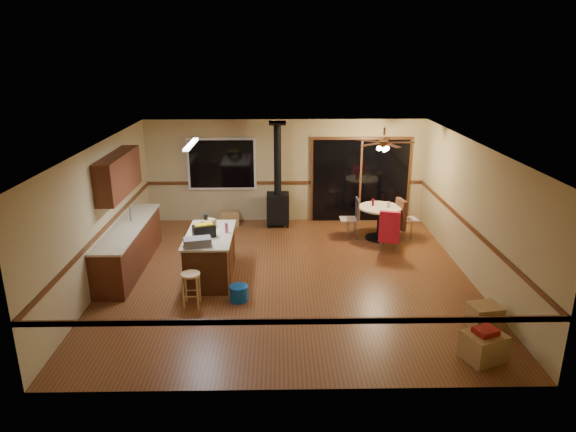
{
  "coord_description": "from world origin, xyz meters",
  "views": [
    {
      "loc": [
        -0.18,
        -9.17,
        4.25
      ],
      "look_at": [
        0.0,
        0.3,
        1.15
      ],
      "focal_mm": 32.0,
      "sensor_mm": 36.0,
      "label": 1
    }
  ],
  "objects_px": {
    "toolbox_grey": "(197,242)",
    "blue_bucket": "(239,293)",
    "wood_stove": "(278,198)",
    "toolbox_black": "(204,231)",
    "kitchen_island": "(211,256)",
    "box_under_window": "(230,218)",
    "bar_stool": "(191,289)",
    "box_corner_a": "(484,346)",
    "box_corner_b": "(485,316)",
    "dining_table": "(379,217)",
    "chair_right": "(402,214)",
    "chair_near": "(389,227)",
    "chair_left": "(353,214)"
  },
  "relations": [
    {
      "from": "kitchen_island",
      "to": "chair_near",
      "type": "height_order",
      "value": "chair_near"
    },
    {
      "from": "box_corner_a",
      "to": "toolbox_black",
      "type": "bearing_deg",
      "value": 147.99
    },
    {
      "from": "toolbox_black",
      "to": "wood_stove",
      "type": "bearing_deg",
      "value": 66.76
    },
    {
      "from": "dining_table",
      "to": "box_corner_b",
      "type": "distance_m",
      "value": 4.15
    },
    {
      "from": "toolbox_black",
      "to": "bar_stool",
      "type": "relative_size",
      "value": 0.68
    },
    {
      "from": "kitchen_island",
      "to": "box_corner_b",
      "type": "relative_size",
      "value": 3.6
    },
    {
      "from": "chair_near",
      "to": "blue_bucket",
      "type": "bearing_deg",
      "value": -144.98
    },
    {
      "from": "chair_right",
      "to": "chair_near",
      "type": "bearing_deg",
      "value": -118.11
    },
    {
      "from": "box_corner_b",
      "to": "dining_table",
      "type": "bearing_deg",
      "value": 103.2
    },
    {
      "from": "wood_stove",
      "to": "chair_right",
      "type": "height_order",
      "value": "wood_stove"
    },
    {
      "from": "toolbox_black",
      "to": "chair_right",
      "type": "distance_m",
      "value": 4.82
    },
    {
      "from": "kitchen_island",
      "to": "box_corner_a",
      "type": "bearing_deg",
      "value": -33.92
    },
    {
      "from": "kitchen_island",
      "to": "toolbox_black",
      "type": "bearing_deg",
      "value": -116.28
    },
    {
      "from": "kitchen_island",
      "to": "dining_table",
      "type": "xyz_separation_m",
      "value": [
        3.66,
        2.07,
        0.08
      ]
    },
    {
      "from": "bar_stool",
      "to": "dining_table",
      "type": "height_order",
      "value": "dining_table"
    },
    {
      "from": "dining_table",
      "to": "box_corner_b",
      "type": "bearing_deg",
      "value": -76.8
    },
    {
      "from": "toolbox_black",
      "to": "blue_bucket",
      "type": "xyz_separation_m",
      "value": [
        0.68,
        -0.82,
        -0.88
      ]
    },
    {
      "from": "chair_left",
      "to": "chair_right",
      "type": "distance_m",
      "value": 1.12
    },
    {
      "from": "box_corner_a",
      "to": "box_corner_b",
      "type": "relative_size",
      "value": 1.16
    },
    {
      "from": "wood_stove",
      "to": "blue_bucket",
      "type": "distance_m",
      "value": 4.13
    },
    {
      "from": "box_corner_b",
      "to": "chair_near",
      "type": "bearing_deg",
      "value": 105.9
    },
    {
      "from": "kitchen_island",
      "to": "box_under_window",
      "type": "height_order",
      "value": "kitchen_island"
    },
    {
      "from": "bar_stool",
      "to": "chair_right",
      "type": "xyz_separation_m",
      "value": [
        4.37,
        3.22,
        0.3
      ]
    },
    {
      "from": "toolbox_grey",
      "to": "bar_stool",
      "type": "xyz_separation_m",
      "value": [
        -0.06,
        -0.51,
        -0.67
      ]
    },
    {
      "from": "bar_stool",
      "to": "box_corner_a",
      "type": "relative_size",
      "value": 1.11
    },
    {
      "from": "chair_left",
      "to": "chair_near",
      "type": "height_order",
      "value": "same"
    },
    {
      "from": "bar_stool",
      "to": "chair_right",
      "type": "distance_m",
      "value": 5.44
    },
    {
      "from": "blue_bucket",
      "to": "toolbox_grey",
      "type": "bearing_deg",
      "value": 154.24
    },
    {
      "from": "wood_stove",
      "to": "box_corner_b",
      "type": "height_order",
      "value": "wood_stove"
    },
    {
      "from": "box_under_window",
      "to": "box_corner_a",
      "type": "height_order",
      "value": "box_corner_a"
    },
    {
      "from": "toolbox_grey",
      "to": "chair_left",
      "type": "height_order",
      "value": "toolbox_grey"
    },
    {
      "from": "chair_left",
      "to": "box_under_window",
      "type": "xyz_separation_m",
      "value": [
        -2.98,
        0.93,
        -0.41
      ]
    },
    {
      "from": "toolbox_black",
      "to": "box_corner_a",
      "type": "xyz_separation_m",
      "value": [
        4.31,
        -2.7,
        -0.81
      ]
    },
    {
      "from": "blue_bucket",
      "to": "chair_near",
      "type": "height_order",
      "value": "chair_near"
    },
    {
      "from": "box_under_window",
      "to": "box_corner_b",
      "type": "distance_m",
      "value": 6.78
    },
    {
      "from": "wood_stove",
      "to": "toolbox_black",
      "type": "height_order",
      "value": "wood_stove"
    },
    {
      "from": "toolbox_black",
      "to": "chair_right",
      "type": "bearing_deg",
      "value": 27.72
    },
    {
      "from": "chair_near",
      "to": "chair_right",
      "type": "relative_size",
      "value": 1.0
    },
    {
      "from": "toolbox_black",
      "to": "bar_stool",
      "type": "height_order",
      "value": "toolbox_black"
    },
    {
      "from": "toolbox_grey",
      "to": "chair_right",
      "type": "relative_size",
      "value": 0.68
    },
    {
      "from": "blue_bucket",
      "to": "toolbox_black",
      "type": "bearing_deg",
      "value": 129.54
    },
    {
      "from": "chair_near",
      "to": "box_under_window",
      "type": "distance_m",
      "value": 4.11
    },
    {
      "from": "box_under_window",
      "to": "blue_bucket",
      "type": "bearing_deg",
      "value": -82.77
    },
    {
      "from": "chair_near",
      "to": "kitchen_island",
      "type": "bearing_deg",
      "value": -162.14
    },
    {
      "from": "blue_bucket",
      "to": "box_corner_b",
      "type": "bearing_deg",
      "value": -13.72
    },
    {
      "from": "toolbox_grey",
      "to": "blue_bucket",
      "type": "relative_size",
      "value": 1.45
    },
    {
      "from": "toolbox_black",
      "to": "dining_table",
      "type": "xyz_separation_m",
      "value": [
        3.73,
        2.22,
        -0.48
      ]
    },
    {
      "from": "box_corner_b",
      "to": "toolbox_grey",
      "type": "bearing_deg",
      "value": 164.29
    },
    {
      "from": "wood_stove",
      "to": "toolbox_black",
      "type": "xyz_separation_m",
      "value": [
        -1.38,
        -3.2,
        0.28
      ]
    },
    {
      "from": "toolbox_grey",
      "to": "chair_right",
      "type": "distance_m",
      "value": 5.1
    }
  ]
}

